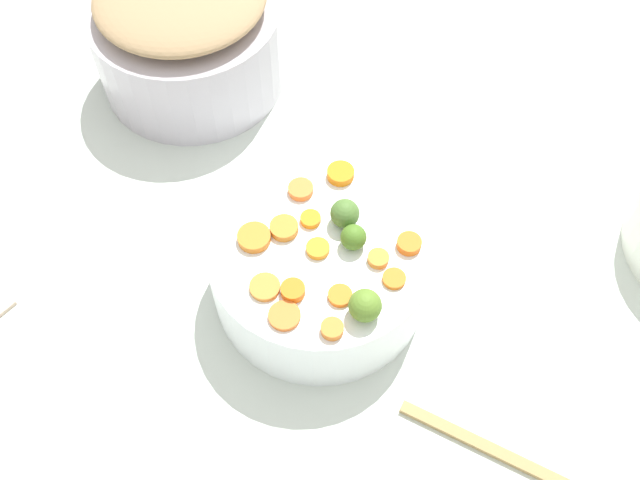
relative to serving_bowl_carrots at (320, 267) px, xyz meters
The scene contains 20 objects.
tabletop 0.08m from the serving_bowl_carrots, 126.07° to the left, with size 2.40×2.40×0.02m, color silver.
serving_bowl_carrots is the anchor object (origin of this frame).
metal_pot 0.42m from the serving_bowl_carrots, 47.91° to the right, with size 0.28×0.28×0.13m, color #BEB7C4.
carrot_slice_0 0.11m from the serving_bowl_carrots, 165.05° to the left, with size 0.03×0.03×0.01m, color orange.
carrot_slice_1 0.09m from the serving_bowl_carrots, behind, with size 0.02×0.02×0.01m, color orange.
carrot_slice_2 0.10m from the serving_bowl_carrots, 57.94° to the left, with size 0.03×0.03×0.01m, color orange.
carrot_slice_3 0.10m from the serving_bowl_carrots, ahead, with size 0.04×0.04×0.01m, color orange.
carrot_slice_4 0.09m from the serving_bowl_carrots, 79.28° to the left, with size 0.03×0.03×0.01m, color orange.
carrot_slice_5 0.07m from the serving_bowl_carrots, 10.68° to the right, with size 0.03×0.03×0.01m, color orange.
carrot_slice_6 0.12m from the serving_bowl_carrots, 89.67° to the right, with size 0.03×0.03×0.01m, color orange.
carrot_slice_7 0.09m from the serving_bowl_carrots, 122.51° to the left, with size 0.03×0.03×0.01m, color orange.
carrot_slice_8 0.06m from the serving_bowl_carrots, 86.69° to the left, with size 0.03×0.03×0.01m, color orange.
carrot_slice_9 0.13m from the serving_bowl_carrots, 111.36° to the left, with size 0.03×0.03×0.01m, color orange.
carrot_slice_10 0.10m from the serving_bowl_carrots, 58.31° to the right, with size 0.03×0.03×0.01m, color orange.
carrot_slice_11 0.12m from the serving_bowl_carrots, 166.55° to the right, with size 0.03×0.03×0.01m, color orange.
carrot_slice_12 0.07m from the serving_bowl_carrots, 56.80° to the right, with size 0.02×0.02×0.01m, color orange.
carrot_slice_13 0.12m from the serving_bowl_carrots, 82.03° to the left, with size 0.04×0.04×0.01m, color orange.
brussels_sprout_0 0.12m from the serving_bowl_carrots, 133.17° to the left, with size 0.04×0.04×0.04m, color olive.
brussels_sprout_1 0.08m from the serving_bowl_carrots, 117.57° to the right, with size 0.03×0.03×0.03m, color #4D7632.
brussels_sprout_2 0.08m from the serving_bowl_carrots, 164.87° to the right, with size 0.03×0.03×0.03m, color #4A7724.
Camera 1 is at (-0.08, 0.39, 0.83)m, focal length 40.36 mm.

